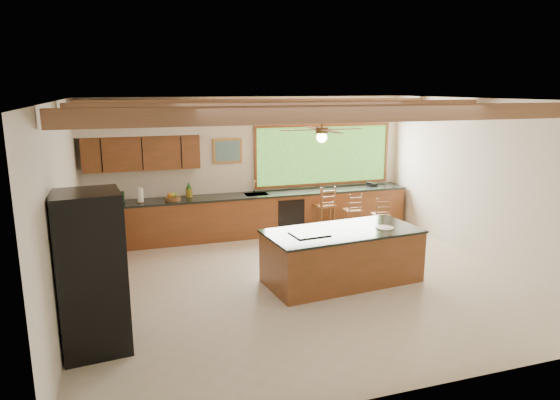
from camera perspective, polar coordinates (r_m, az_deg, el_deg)
name	(u,v)px	position (r m, az deg, el deg)	size (l,w,h in m)	color
ground	(303,282)	(8.49, 2.68, -9.32)	(7.20, 7.20, 0.00)	beige
room_shell	(282,146)	(8.49, 0.18, 6.15)	(7.27, 6.54, 3.02)	silver
counter_run	(224,222)	(10.43, -6.47, -2.48)	(7.12, 3.10, 1.25)	brown
island	(342,256)	(8.42, 7.09, -6.34)	(2.65, 1.43, 0.91)	brown
refrigerator	(91,273)	(6.49, -20.75, -7.78)	(0.85, 0.83, 2.00)	black
bar_stool_a	(326,206)	(10.93, 5.31, -0.72)	(0.44, 0.44, 1.11)	brown
bar_stool_b	(382,216)	(10.61, 11.59, -1.78)	(0.42, 0.42, 0.97)	brown
bar_stool_c	(325,206)	(10.91, 5.17, -0.74)	(0.45, 0.45, 1.11)	brown
bar_stool_d	(353,211)	(10.90, 8.39, -1.27)	(0.37, 0.37, 0.97)	brown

